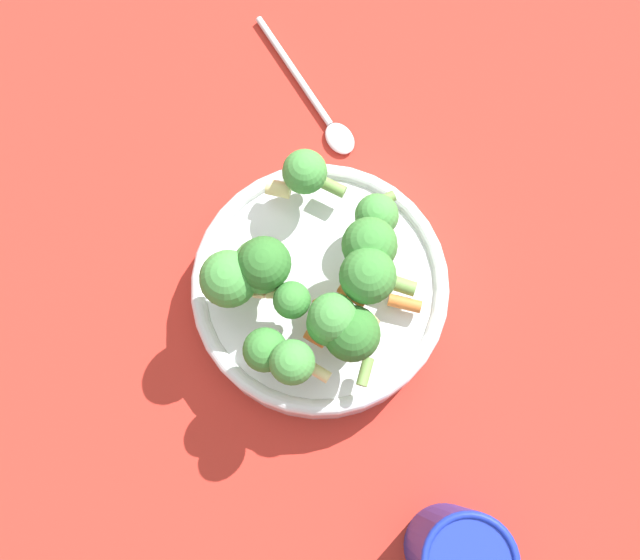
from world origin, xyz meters
name	(u,v)px	position (x,y,z in m)	size (l,w,h in m)	color
ground_plane	(320,297)	(0.00, 0.00, 0.00)	(3.00, 3.00, 0.00)	#B72D23
bowl	(320,290)	(0.00, 0.00, 0.03)	(0.23, 0.23, 0.05)	silver
pasta_salad	(311,281)	(0.01, -0.01, 0.10)	(0.20, 0.19, 0.09)	#8CB766
cup	(458,554)	(0.22, 0.12, 0.06)	(0.07, 0.07, 0.12)	#192DAD
spoon	(320,109)	(-0.19, -0.01, 0.01)	(0.15, 0.11, 0.01)	silver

